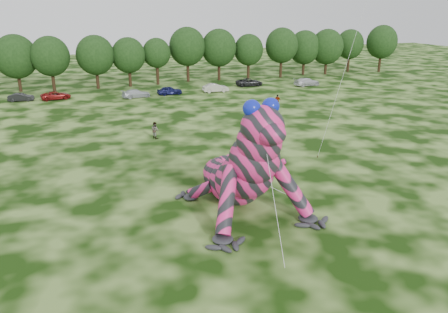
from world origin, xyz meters
TOP-DOWN VIEW (x-y plane):
  - ground at (0.00, 0.00)m, footprint 240.00×240.00m
  - inflatable_gecko at (-4.73, 3.53)m, footprint 16.41×18.90m
  - tree_5 at (-23.12, 58.44)m, footprint 7.16×6.44m
  - tree_6 at (-17.56, 56.68)m, footprint 6.52×5.86m
  - tree_7 at (-10.08, 56.80)m, footprint 6.68×6.01m
  - tree_8 at (-4.22, 56.99)m, footprint 6.14×5.53m
  - tree_9 at (1.06, 57.35)m, footprint 5.27×4.74m
  - tree_10 at (7.40, 58.58)m, footprint 7.09×6.38m
  - tree_11 at (13.79, 58.20)m, footprint 7.01×6.31m
  - tree_12 at (20.01, 57.74)m, footprint 5.99×5.39m
  - tree_13 at (27.13, 57.13)m, footprint 6.83×6.15m
  - tree_14 at (33.46, 58.72)m, footprint 6.82×6.14m
  - tree_15 at (38.47, 57.77)m, footprint 7.17×6.45m
  - tree_16 at (45.45, 59.37)m, footprint 6.26×5.63m
  - tree_17 at (51.95, 56.66)m, footprint 6.98×6.28m
  - car_1 at (-22.49, 49.51)m, footprint 3.98×1.80m
  - car_2 at (-17.32, 49.08)m, footprint 4.92×2.91m
  - car_3 at (-4.96, 46.08)m, footprint 4.91×2.74m
  - car_4 at (0.78, 46.62)m, footprint 4.26×1.92m
  - car_5 at (8.82, 46.11)m, footprint 4.55×1.72m
  - car_6 at (16.81, 49.77)m, footprint 5.22×2.74m
  - car_7 at (27.01, 46.17)m, footprint 5.31×2.60m
  - spectator_1 at (-6.82, 22.04)m, footprint 1.06×1.15m
  - spectator_3 at (13.48, 31.70)m, footprint 1.18×1.01m
  - spectator_5 at (6.43, 20.85)m, footprint 0.52×1.60m
  - spectator_2 at (11.16, 29.58)m, footprint 1.21×1.04m

SIDE VIEW (x-z plane):
  - ground at x=0.00m, z-range 0.00..0.00m
  - car_1 at x=-22.49m, z-range 0.00..1.27m
  - car_2 at x=-17.32m, z-range 0.00..1.28m
  - car_3 at x=-4.96m, z-range 0.00..1.34m
  - car_6 at x=16.81m, z-range 0.00..1.40m
  - car_4 at x=0.78m, z-range 0.00..1.42m
  - car_5 at x=8.82m, z-range 0.00..1.48m
  - car_7 at x=27.01m, z-range 0.00..1.49m
  - spectator_2 at x=11.16m, z-range 0.00..1.62m
  - spectator_5 at x=6.43m, z-range 0.00..1.72m
  - spectator_3 at x=13.48m, z-range 0.00..1.89m
  - spectator_1 at x=-6.82m, z-range 0.00..1.90m
  - tree_9 at x=1.06m, z-range 0.00..8.68m
  - inflatable_gecko at x=-4.73m, z-range 0.00..8.78m
  - tree_8 at x=-4.22m, z-range 0.00..8.94m
  - tree_12 at x=20.01m, z-range 0.00..8.97m
  - tree_16 at x=45.45m, z-range 0.00..9.37m
  - tree_14 at x=33.46m, z-range 0.00..9.40m
  - tree_7 at x=-10.08m, z-range 0.00..9.48m
  - tree_6 at x=-17.56m, z-range 0.00..9.49m
  - tree_15 at x=38.47m, z-range 0.00..9.63m
  - tree_5 at x=-23.12m, z-range 0.00..9.80m
  - tree_11 at x=13.79m, z-range 0.00..10.07m
  - tree_13 at x=27.13m, z-range 0.00..10.13m
  - tree_17 at x=51.95m, z-range 0.00..10.30m
  - tree_10 at x=7.40m, z-range 0.00..10.50m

